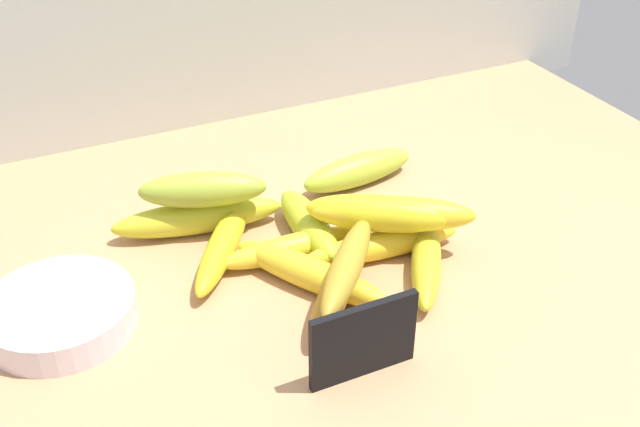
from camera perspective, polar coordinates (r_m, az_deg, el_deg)
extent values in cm
cube|color=tan|center=(93.36, 2.93, -2.78)|extent=(110.00, 76.00, 3.00)
cube|color=black|center=(72.54, 3.28, -9.50)|extent=(11.00, 0.80, 8.40)
cube|color=olive|center=(75.74, 2.90, -11.29)|extent=(9.90, 1.20, 0.60)
cylinder|color=silver|center=(83.65, -18.91, -7.05)|extent=(15.54, 15.54, 3.43)
ellipsoid|color=#A7C537|center=(102.58, 2.89, 3.28)|extent=(17.22, 6.16, 4.31)
ellipsoid|color=gold|center=(87.22, 7.98, -3.46)|extent=(12.39, 16.77, 3.37)
ellipsoid|color=yellow|center=(89.03, 4.64, -2.37)|extent=(19.62, 5.28, 3.34)
ellipsoid|color=#B2C22A|center=(91.55, -0.87, -0.82)|extent=(4.62, 15.42, 4.14)
ellipsoid|color=yellow|center=(84.13, -0.74, -4.51)|extent=(13.85, 18.91, 3.71)
ellipsoid|color=yellow|center=(88.19, -1.87, -2.70)|extent=(18.26, 4.06, 3.22)
ellipsoid|color=yellow|center=(89.83, -7.22, -2.17)|extent=(14.19, 18.60, 3.35)
ellipsoid|color=gold|center=(94.02, -9.16, -0.28)|extent=(21.21, 7.50, 4.14)
ellipsoid|color=#B17B26|center=(82.07, 1.23, -5.83)|extent=(13.10, 13.96, 3.28)
ellipsoid|color=#9FB336|center=(91.28, -8.80, 1.80)|extent=(15.79, 9.12, 4.35)
ellipsoid|color=yellow|center=(87.53, 4.40, 0.01)|extent=(16.53, 12.90, 4.36)
ellipsoid|color=#B18D28|center=(80.24, 2.06, -3.92)|extent=(13.93, 15.54, 3.25)
ellipsoid|color=yellow|center=(87.72, 5.50, -0.02)|extent=(18.89, 12.68, 4.24)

